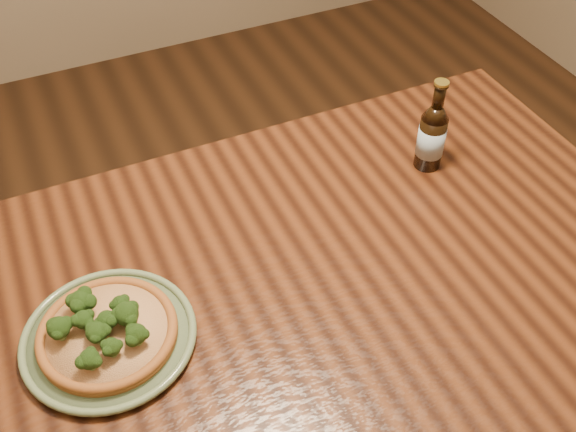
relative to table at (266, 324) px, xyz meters
name	(u,v)px	position (x,y,z in m)	size (l,w,h in m)	color
table	(266,324)	(0.00, 0.00, 0.00)	(1.60, 0.90, 0.75)	#46210F
plate	(109,337)	(-0.28, 0.01, 0.10)	(0.30, 0.30, 0.02)	#5E6F4C
pizza	(106,331)	(-0.28, 0.01, 0.12)	(0.24, 0.24, 0.07)	brown
beer_bottle	(432,136)	(0.46, 0.18, 0.17)	(0.06, 0.06, 0.21)	black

